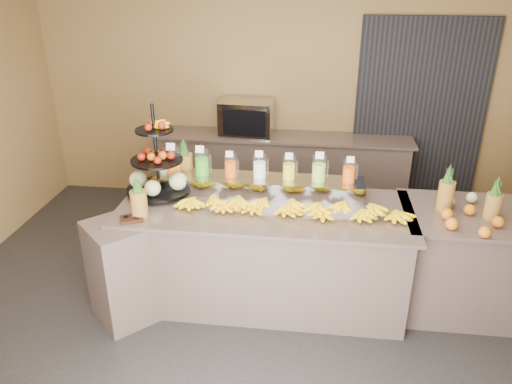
% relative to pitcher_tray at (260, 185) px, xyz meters
% --- Properties ---
extents(ground, '(6.00, 6.00, 0.00)m').
position_rel_pitcher_tray_xyz_m(ground, '(0.08, -0.58, -1.01)').
color(ground, black).
rests_on(ground, ground).
extents(room_envelope, '(6.04, 5.02, 2.82)m').
position_rel_pitcher_tray_xyz_m(room_envelope, '(0.27, 0.21, 0.87)').
color(room_envelope, olive).
rests_on(room_envelope, ground).
extents(buffet_counter, '(2.75, 1.25, 0.93)m').
position_rel_pitcher_tray_xyz_m(buffet_counter, '(-0.03, -0.32, -0.54)').
color(buffet_counter, '#866B61').
rests_on(buffet_counter, ground).
extents(right_counter, '(1.08, 0.88, 0.93)m').
position_rel_pitcher_tray_xyz_m(right_counter, '(1.78, -0.18, -0.54)').
color(right_counter, '#866B61').
rests_on(right_counter, ground).
extents(back_ledge, '(3.10, 0.55, 0.93)m').
position_rel_pitcher_tray_xyz_m(back_ledge, '(0.08, 1.67, -0.54)').
color(back_ledge, '#866B61').
rests_on(back_ledge, ground).
extents(pitcher_tray, '(1.85, 0.30, 0.15)m').
position_rel_pitcher_tray_xyz_m(pitcher_tray, '(0.00, 0.00, 0.00)').
color(pitcher_tray, gray).
rests_on(pitcher_tray, buffet_counter).
extents(juice_pitcher_orange_a, '(0.13, 0.14, 0.32)m').
position_rel_pitcher_tray_xyz_m(juice_pitcher_orange_a, '(-0.78, -0.00, 0.18)').
color(juice_pitcher_orange_a, silver).
rests_on(juice_pitcher_orange_a, pitcher_tray).
extents(juice_pitcher_green, '(0.13, 0.13, 0.31)m').
position_rel_pitcher_tray_xyz_m(juice_pitcher_green, '(-0.52, -0.00, 0.18)').
color(juice_pitcher_green, silver).
rests_on(juice_pitcher_green, pitcher_tray).
extents(juice_pitcher_orange_b, '(0.11, 0.11, 0.27)m').
position_rel_pitcher_tray_xyz_m(juice_pitcher_orange_b, '(-0.26, -0.00, 0.17)').
color(juice_pitcher_orange_b, silver).
rests_on(juice_pitcher_orange_b, pitcher_tray).
extents(juice_pitcher_milk, '(0.12, 0.12, 0.28)m').
position_rel_pitcher_tray_xyz_m(juice_pitcher_milk, '(-0.00, -0.00, 0.17)').
color(juice_pitcher_milk, silver).
rests_on(juice_pitcher_milk, pitcher_tray).
extents(juice_pitcher_lemon, '(0.11, 0.12, 0.27)m').
position_rel_pitcher_tray_xyz_m(juice_pitcher_lemon, '(0.26, -0.00, 0.17)').
color(juice_pitcher_lemon, silver).
rests_on(juice_pitcher_lemon, pitcher_tray).
extents(juice_pitcher_lime, '(0.12, 0.13, 0.30)m').
position_rel_pitcher_tray_xyz_m(juice_pitcher_lime, '(0.52, -0.00, 0.18)').
color(juice_pitcher_lime, silver).
rests_on(juice_pitcher_lime, pitcher_tray).
extents(juice_pitcher_orange_c, '(0.11, 0.11, 0.27)m').
position_rel_pitcher_tray_xyz_m(juice_pitcher_orange_c, '(0.78, -0.00, 0.17)').
color(juice_pitcher_orange_c, silver).
rests_on(juice_pitcher_orange_c, pitcher_tray).
extents(banana_heap, '(1.94, 0.18, 0.16)m').
position_rel_pitcher_tray_xyz_m(banana_heap, '(0.30, -0.35, 0.00)').
color(banana_heap, yellow).
rests_on(banana_heap, buffet_counter).
extents(fruit_stand, '(0.67, 0.67, 0.82)m').
position_rel_pitcher_tray_xyz_m(fruit_stand, '(-0.86, -0.12, 0.14)').
color(fruit_stand, black).
rests_on(fruit_stand, buffet_counter).
extents(condiment_caddy, '(0.22, 0.20, 0.03)m').
position_rel_pitcher_tray_xyz_m(condiment_caddy, '(-0.96, -0.65, -0.06)').
color(condiment_caddy, black).
rests_on(condiment_caddy, buffet_counter).
extents(pineapple_left_a, '(0.13, 0.13, 0.39)m').
position_rel_pitcher_tray_xyz_m(pineapple_left_a, '(-0.91, -0.58, 0.07)').
color(pineapple_left_a, brown).
rests_on(pineapple_left_a, buffet_counter).
extents(pineapple_left_b, '(0.15, 0.15, 0.44)m').
position_rel_pitcher_tray_xyz_m(pineapple_left_b, '(-0.72, 0.16, 0.09)').
color(pineapple_left_b, brown).
rests_on(pineapple_left_b, buffet_counter).
extents(right_fruit_pile, '(0.48, 0.46, 0.26)m').
position_rel_pitcher_tray_xyz_m(right_fruit_pile, '(1.73, -0.30, 0.01)').
color(right_fruit_pile, brown).
rests_on(right_fruit_pile, right_counter).
extents(oven_warmer, '(0.64, 0.47, 0.42)m').
position_rel_pitcher_tray_xyz_m(oven_warmer, '(-0.35, 1.67, 0.13)').
color(oven_warmer, gray).
rests_on(oven_warmer, back_ledge).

